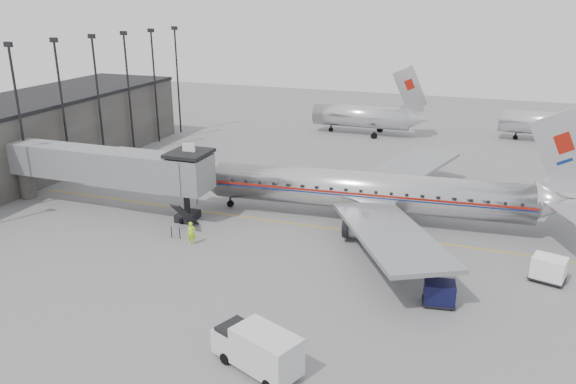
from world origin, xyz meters
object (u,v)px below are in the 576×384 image
airliner (375,192)px  baggage_cart_white (549,269)px  service_van (257,348)px  ramp_worker (191,233)px  baggage_cart_navy (439,293)px

airliner → baggage_cart_white: 15.74m
service_van → ramp_worker: (-11.33, 13.21, -0.34)m
airliner → ramp_worker: size_ratio=18.21×
baggage_cart_navy → ramp_worker: ramp_worker is taller
baggage_cart_navy → ramp_worker: (-20.00, 3.01, 0.10)m
baggage_cart_white → service_van: bearing=-118.5°
airliner → service_van: airliner is taller
airliner → service_van: bearing=-98.9°
baggage_cart_white → ramp_worker: 27.16m
service_van → baggage_cart_navy: size_ratio=2.47×
airliner → baggage_cart_navy: airliner is taller
service_van → baggage_cart_white: 22.53m
airliner → baggage_cart_navy: (6.96, -13.05, -1.93)m
service_van → baggage_cart_white: size_ratio=2.08×
airliner → baggage_cart_navy: bearing=-66.7°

